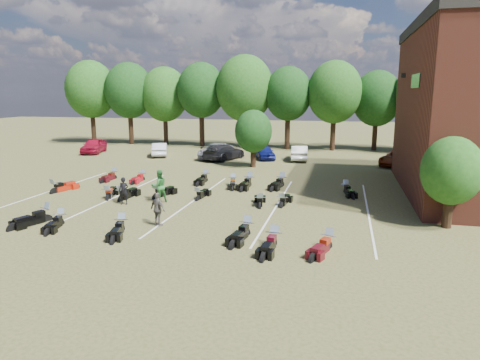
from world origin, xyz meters
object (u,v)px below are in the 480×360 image
(person_black, at_px, (124,191))
(person_grey, at_px, (158,209))
(motorcycle_3, at_px, (122,231))
(person_green, at_px, (159,186))
(motorcycle_14, at_px, (114,179))
(car_0, at_px, (94,146))
(car_4, at_px, (264,152))
(motorcycle_0, at_px, (61,225))
(motorcycle_7, at_px, (55,193))

(person_black, bearing_deg, person_grey, -50.75)
(person_black, relative_size, motorcycle_3, 0.73)
(person_green, relative_size, motorcycle_14, 0.92)
(person_black, bearing_deg, car_0, 117.94)
(person_black, distance_m, person_grey, 4.92)
(car_4, distance_m, motorcycle_3, 23.68)
(motorcycle_0, bearing_deg, motorcycle_7, 115.53)
(person_grey, xyz_separation_m, motorcycle_14, (-8.03, 9.87, -0.82))
(car_0, relative_size, person_green, 2.39)
(person_black, bearing_deg, motorcycle_0, -111.61)
(person_black, bearing_deg, motorcycle_7, 157.36)
(motorcycle_3, bearing_deg, person_black, 102.07)
(car_4, height_order, person_black, person_black)
(car_0, xyz_separation_m, car_4, (18.51, 0.18, -0.12))
(motorcycle_0, relative_size, motorcycle_7, 0.87)
(person_black, xyz_separation_m, motorcycle_3, (2.34, -4.54, -0.79))
(person_green, height_order, person_grey, person_green)
(car_0, xyz_separation_m, motorcycle_14, (9.41, -12.28, -0.79))
(car_4, relative_size, motorcycle_14, 1.87)
(person_grey, height_order, motorcycle_0, person_grey)
(motorcycle_0, distance_m, motorcycle_14, 11.42)
(car_4, distance_m, person_green, 18.28)
(car_4, bearing_deg, person_black, -126.99)
(motorcycle_0, bearing_deg, person_green, 48.80)
(car_4, xyz_separation_m, motorcycle_14, (-9.10, -12.46, -0.66))
(person_black, relative_size, person_grey, 0.96)
(person_grey, xyz_separation_m, motorcycle_3, (-1.29, -1.22, -0.82))
(motorcycle_3, bearing_deg, motorcycle_14, 106.09)
(person_grey, height_order, motorcycle_7, person_grey)
(motorcycle_3, bearing_deg, person_grey, 28.32)
(person_black, height_order, person_grey, person_grey)
(person_green, height_order, motorcycle_7, person_green)
(motorcycle_3, bearing_deg, person_green, 80.68)
(person_black, xyz_separation_m, motorcycle_7, (-5.74, 1.47, -0.79))
(car_0, height_order, motorcycle_7, car_0)
(person_green, xyz_separation_m, motorcycle_3, (0.57, -5.51, -0.96))
(car_0, height_order, motorcycle_14, car_0)
(motorcycle_7, distance_m, motorcycle_14, 5.26)
(motorcycle_7, bearing_deg, motorcycle_14, -90.69)
(motorcycle_0, bearing_deg, car_0, 105.42)
(car_0, relative_size, person_black, 2.92)
(car_0, relative_size, motorcycle_3, 2.14)
(motorcycle_7, xyz_separation_m, motorcycle_14, (1.33, 5.09, 0.00))
(person_black, distance_m, motorcycle_7, 5.97)
(person_green, bearing_deg, motorcycle_3, 55.17)
(person_grey, relative_size, motorcycle_3, 0.76)
(motorcycle_7, bearing_deg, person_black, 179.66)
(car_0, bearing_deg, car_4, -14.70)
(motorcycle_14, bearing_deg, person_grey, -48.77)
(motorcycle_3, xyz_separation_m, motorcycle_14, (-6.75, 11.09, 0.00))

